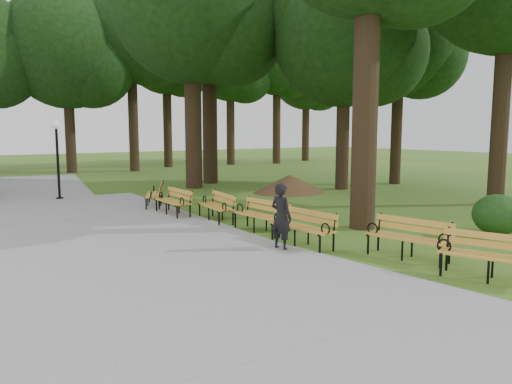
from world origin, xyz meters
TOP-DOWN VIEW (x-y plane):
  - ground at (0.00, 0.00)m, footprint 100.00×100.00m
  - path at (-4.00, 3.00)m, footprint 12.00×38.00m
  - person at (-0.49, -0.80)m, footprint 0.48×0.63m
  - lamp_post at (-2.74, 10.63)m, footprint 0.32×0.32m
  - dirt_mound at (6.16, 7.25)m, footprint 2.84×2.84m
  - bench_0 at (1.27, -4.81)m, footprint 1.28×2.00m
  - bench_1 at (1.28, -2.94)m, footprint 1.01×1.99m
  - bench_2 at (0.16, -0.76)m, footprint 0.76×1.94m
  - bench_3 at (0.28, 1.12)m, footprint 0.82×1.95m
  - bench_4 at (0.08, 3.19)m, footprint 0.91×1.97m
  - bench_5 at (-0.56, 4.86)m, footprint 0.67×1.91m
  - bench_6 at (-0.37, 6.83)m, footprint 1.41×1.99m
  - lawn_tree_1 at (8.95, 6.86)m, footprint 6.58×6.58m
  - lawn_tree_2 at (3.51, 11.22)m, footprint 7.42×7.42m
  - lawn_tree_4 at (5.21, 12.66)m, footprint 6.56×6.56m
  - lawn_tree_5 at (12.84, 6.98)m, footprint 5.79×5.79m
  - tree_backdrop at (6.71, 23.23)m, footprint 36.58×9.69m
  - shrub_2 at (5.21, -2.71)m, footprint 1.26×1.26m

SIDE VIEW (x-z plane):
  - ground at x=0.00m, z-range 0.00..0.00m
  - shrub_2 at x=5.21m, z-range -0.54..0.54m
  - path at x=-4.00m, z-range 0.00..0.06m
  - dirt_mound at x=6.16m, z-range 0.00..0.79m
  - bench_0 at x=1.27m, z-range 0.00..0.88m
  - bench_1 at x=1.28m, z-range 0.00..0.88m
  - bench_2 at x=0.16m, z-range 0.00..0.88m
  - bench_3 at x=0.28m, z-range 0.00..0.88m
  - bench_4 at x=0.08m, z-range 0.00..0.88m
  - bench_5 at x=-0.56m, z-range 0.00..0.88m
  - bench_6 at x=-0.37m, z-range 0.00..0.88m
  - person at x=-0.49m, z-range 0.00..1.55m
  - lamp_post at x=-2.74m, z-range 0.68..3.78m
  - lawn_tree_1 at x=8.95m, z-range 1.85..12.19m
  - lawn_tree_5 at x=12.84m, z-range 2.14..12.30m
  - tree_backdrop at x=6.71m, z-range 0.00..16.44m
  - lawn_tree_4 at x=5.21m, z-range 2.47..14.12m
  - lawn_tree_2 at x=3.51m, z-range 2.36..14.60m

